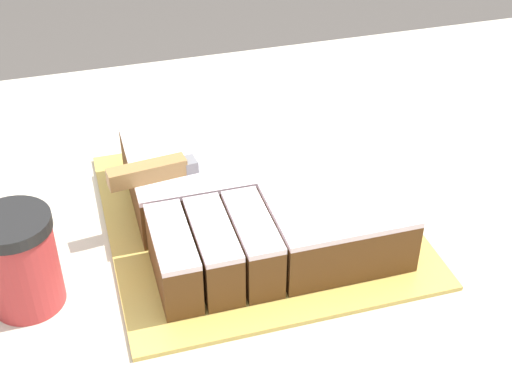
{
  "coord_description": "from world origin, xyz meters",
  "views": [
    {
      "loc": [
        -0.23,
        -0.67,
        1.48
      ],
      "look_at": [
        -0.02,
        0.04,
        0.95
      ],
      "focal_mm": 50.0,
      "sensor_mm": 36.0,
      "label": 1
    }
  ],
  "objects_px": {
    "cake_board": "(256,216)",
    "cake": "(257,191)",
    "knife": "(175,167)",
    "coffee_cup": "(20,261)"
  },
  "relations": [
    {
      "from": "cake_board",
      "to": "cake",
      "type": "distance_m",
      "value": 0.04
    },
    {
      "from": "cake",
      "to": "knife",
      "type": "distance_m",
      "value": 0.11
    },
    {
      "from": "coffee_cup",
      "to": "cake_board",
      "type": "bearing_deg",
      "value": 14.54
    },
    {
      "from": "cake_board",
      "to": "coffee_cup",
      "type": "bearing_deg",
      "value": -165.46
    },
    {
      "from": "cake",
      "to": "knife",
      "type": "relative_size",
      "value": 1.03
    },
    {
      "from": "cake_board",
      "to": "knife",
      "type": "relative_size",
      "value": 1.29
    },
    {
      "from": "knife",
      "to": "cake_board",
      "type": "bearing_deg",
      "value": -17.21
    },
    {
      "from": "cake_board",
      "to": "knife",
      "type": "height_order",
      "value": "knife"
    },
    {
      "from": "cake_board",
      "to": "coffee_cup",
      "type": "height_order",
      "value": "coffee_cup"
    },
    {
      "from": "cake_board",
      "to": "knife",
      "type": "bearing_deg",
      "value": 169.53
    }
  ]
}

